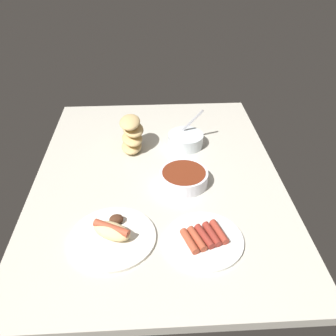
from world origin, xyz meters
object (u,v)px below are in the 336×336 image
bread_stack (132,134)px  bowl_chili (184,177)px  bowl_coleslaw (186,139)px  plate_sausages (204,239)px  plate_hotdog_assembled (113,234)px

bread_stack → bowl_chili: size_ratio=0.84×
bread_stack → bowl_coleslaw: bowl_coleslaw is taller
plate_sausages → bowl_coleslaw: bearing=0.4°
bread_stack → bowl_coleslaw: bearing=-85.4°
bowl_chili → bread_stack: bearing=38.2°
bowl_coleslaw → plate_hotdog_assembled: bearing=152.4°
bread_stack → plate_sausages: bread_stack is taller
bowl_coleslaw → bread_stack: bearing=94.6°
bowl_chili → plate_hotdog_assembled: (-25.31, 23.57, -1.14)cm
bowl_chili → plate_hotdog_assembled: size_ratio=0.66×
plate_sausages → bowl_coleslaw: bowl_coleslaw is taller
plate_hotdog_assembled → bowl_coleslaw: bearing=-27.6°
plate_sausages → bowl_chili: bearing=7.1°
bread_stack → bowl_chili: bearing=-141.8°
plate_sausages → bowl_coleslaw: (53.85, 0.39, 1.97)cm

